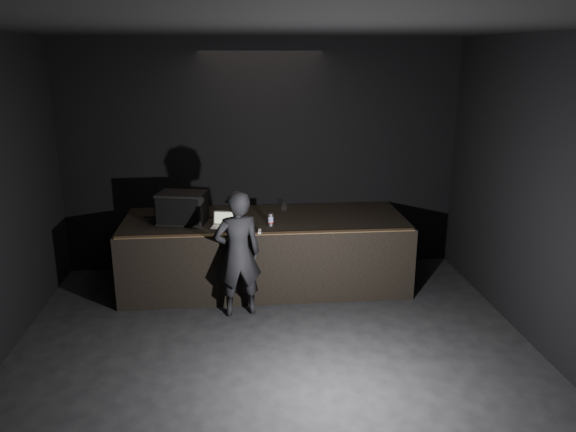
# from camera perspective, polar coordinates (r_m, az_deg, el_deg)

# --- Properties ---
(ground) EXTENTS (7.00, 7.00, 0.00)m
(ground) POSITION_cam_1_polar(r_m,az_deg,el_deg) (5.93, -0.83, -17.24)
(ground) COLOR black
(ground) RESTS_ON ground
(room_walls) EXTENTS (6.10, 7.10, 3.52)m
(room_walls) POSITION_cam_1_polar(r_m,az_deg,el_deg) (5.10, -0.93, 2.05)
(room_walls) COLOR black
(room_walls) RESTS_ON ground
(stage_riser) EXTENTS (4.00, 1.50, 1.00)m
(stage_riser) POSITION_cam_1_polar(r_m,az_deg,el_deg) (8.16, -2.32, -3.62)
(stage_riser) COLOR black
(stage_riser) RESTS_ON ground
(riser_lip) EXTENTS (3.92, 0.10, 0.01)m
(riser_lip) POSITION_cam_1_polar(r_m,az_deg,el_deg) (7.32, -2.08, -1.78)
(riser_lip) COLOR brown
(riser_lip) RESTS_ON stage_riser
(stage_monitor) EXTENTS (0.72, 0.59, 0.43)m
(stage_monitor) POSITION_cam_1_polar(r_m,az_deg,el_deg) (7.88, -10.70, 0.83)
(stage_monitor) COLOR black
(stage_monitor) RESTS_ON stage_riser
(cable) EXTENTS (1.01, 0.12, 0.02)m
(cable) POSITION_cam_1_polar(r_m,az_deg,el_deg) (8.17, -11.02, -0.11)
(cable) COLOR black
(cable) RESTS_ON stage_riser
(laptop) EXTENTS (0.32, 0.30, 0.20)m
(laptop) POSITION_cam_1_polar(r_m,az_deg,el_deg) (7.66, -6.62, -0.70)
(laptop) COLOR silver
(laptop) RESTS_ON stage_riser
(beer_can) EXTENTS (0.07, 0.07, 0.17)m
(beer_can) POSITION_cam_1_polar(r_m,az_deg,el_deg) (7.64, -1.77, -0.37)
(beer_can) COLOR silver
(beer_can) RESTS_ON stage_riser
(plastic_cup) EXTENTS (0.09, 0.09, 0.11)m
(plastic_cup) POSITION_cam_1_polar(r_m,az_deg,el_deg) (8.35, -0.40, 0.89)
(plastic_cup) COLOR white
(plastic_cup) RESTS_ON stage_riser
(wii_remote) EXTENTS (0.05, 0.16, 0.03)m
(wii_remote) POSITION_cam_1_polar(r_m,az_deg,el_deg) (7.37, -2.90, -1.60)
(wii_remote) COLOR silver
(wii_remote) RESTS_ON stage_riser
(person) EXTENTS (0.67, 0.51, 1.65)m
(person) POSITION_cam_1_polar(r_m,az_deg,el_deg) (7.15, -5.12, -3.85)
(person) COLOR black
(person) RESTS_ON ground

